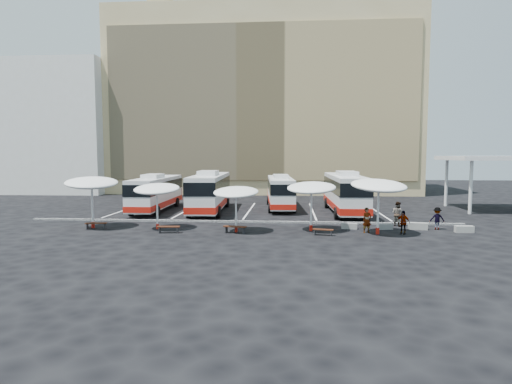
# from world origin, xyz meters

# --- Properties ---
(ground) EXTENTS (120.00, 120.00, 0.00)m
(ground) POSITION_xyz_m (0.00, 0.00, 0.00)
(ground) COLOR black
(ground) RESTS_ON ground
(sandstone_building) EXTENTS (42.00, 18.25, 29.60)m
(sandstone_building) POSITION_xyz_m (0.00, 31.87, 12.63)
(sandstone_building) COLOR tan
(sandstone_building) RESTS_ON ground
(apartment_block) EXTENTS (14.00, 14.00, 18.00)m
(apartment_block) POSITION_xyz_m (-28.00, 28.00, 9.00)
(apartment_block) COLOR silver
(apartment_block) RESTS_ON ground
(service_canopy) EXTENTS (10.00, 8.00, 5.20)m
(service_canopy) POSITION_xyz_m (24.00, 10.00, 4.87)
(service_canopy) COLOR silver
(service_canopy) RESTS_ON ground
(curb_divider) EXTENTS (34.00, 0.25, 0.15)m
(curb_divider) POSITION_xyz_m (0.00, 0.50, 0.07)
(curb_divider) COLOR black
(curb_divider) RESTS_ON ground
(bay_lines) EXTENTS (24.15, 12.00, 0.01)m
(bay_lines) POSITION_xyz_m (0.00, 8.00, 0.01)
(bay_lines) COLOR white
(bay_lines) RESTS_ON ground
(bus_0) EXTENTS (2.73, 11.15, 3.53)m
(bus_0) POSITION_xyz_m (-8.83, 7.01, 1.80)
(bus_0) COLOR silver
(bus_0) RESTS_ON ground
(bus_1) EXTENTS (3.27, 12.31, 3.87)m
(bus_1) POSITION_xyz_m (-3.60, 6.66, 1.98)
(bus_1) COLOR silver
(bus_1) RESTS_ON ground
(bus_2) EXTENTS (3.06, 10.86, 3.40)m
(bus_2) POSITION_xyz_m (2.89, 9.75, 1.74)
(bus_2) COLOR silver
(bus_2) RESTS_ON ground
(bus_3) EXTENTS (3.05, 12.23, 3.87)m
(bus_3) POSITION_xyz_m (8.84, 6.80, 1.97)
(bus_3) COLOR silver
(bus_3) RESTS_ON ground
(sunshade_0) EXTENTS (4.89, 4.91, 3.86)m
(sunshade_0) POSITION_xyz_m (-10.48, -2.75, 3.28)
(sunshade_0) COLOR silver
(sunshade_0) RESTS_ON ground
(sunshade_1) EXTENTS (3.23, 3.28, 3.38)m
(sunshade_1) POSITION_xyz_m (-5.64, -2.84, 2.87)
(sunshade_1) COLOR silver
(sunshade_1) RESTS_ON ground
(sunshade_2) EXTENTS (3.36, 3.39, 3.24)m
(sunshade_2) POSITION_xyz_m (0.15, -3.65, 2.75)
(sunshade_2) COLOR silver
(sunshade_2) RESTS_ON ground
(sunshade_3) EXTENTS (4.05, 4.09, 3.55)m
(sunshade_3) POSITION_xyz_m (5.31, -2.75, 3.01)
(sunshade_3) COLOR silver
(sunshade_3) RESTS_ON ground
(sunshade_4) EXTENTS (4.42, 4.46, 3.83)m
(sunshade_4) POSITION_xyz_m (9.70, -3.69, 3.25)
(sunshade_4) COLOR silver
(sunshade_4) RESTS_ON ground
(wood_bench_0) EXTENTS (1.55, 0.70, 0.46)m
(wood_bench_0) POSITION_xyz_m (-10.01, -3.27, 0.35)
(wood_bench_0) COLOR #33160B
(wood_bench_0) RESTS_ON ground
(wood_bench_1) EXTENTS (1.55, 0.52, 0.47)m
(wood_bench_1) POSITION_xyz_m (-4.40, -4.36, 0.36)
(wood_bench_1) COLOR #33160B
(wood_bench_1) RESTS_ON ground
(wood_bench_2) EXTENTS (1.64, 0.77, 0.49)m
(wood_bench_2) POSITION_xyz_m (0.12, -4.06, 0.37)
(wood_bench_2) COLOR #33160B
(wood_bench_2) RESTS_ON ground
(wood_bench_3) EXTENTS (1.41, 0.64, 0.42)m
(wood_bench_3) POSITION_xyz_m (6.02, -4.41, 0.32)
(wood_bench_3) COLOR #33160B
(wood_bench_3) RESTS_ON ground
(conc_bench_0) EXTENTS (1.15, 0.56, 0.41)m
(conc_bench_0) POSITION_xyz_m (8.10, -1.75, 0.21)
(conc_bench_0) COLOR gray
(conc_bench_0) RESTS_ON ground
(conc_bench_1) EXTENTS (1.15, 0.65, 0.41)m
(conc_bench_1) POSITION_xyz_m (10.60, -1.78, 0.20)
(conc_bench_1) COLOR gray
(conc_bench_1) RESTS_ON ground
(conc_bench_2) EXTENTS (1.36, 0.64, 0.49)m
(conc_bench_2) POSITION_xyz_m (12.94, -1.62, 0.24)
(conc_bench_2) COLOR gray
(conc_bench_2) RESTS_ON ground
(conc_bench_3) EXTENTS (1.24, 0.47, 0.46)m
(conc_bench_3) POSITION_xyz_m (15.75, -2.58, 0.23)
(conc_bench_3) COLOR gray
(conc_bench_3) RESTS_ON ground
(passenger_0) EXTENTS (0.72, 0.57, 1.73)m
(passenger_0) POSITION_xyz_m (9.08, -3.23, 0.87)
(passenger_0) COLOR black
(passenger_0) RESTS_ON ground
(passenger_1) EXTENTS (1.09, 1.13, 1.83)m
(passenger_1) POSITION_xyz_m (11.88, -0.21, 0.92)
(passenger_1) COLOR black
(passenger_1) RESTS_ON ground
(passenger_2) EXTENTS (0.99, 0.84, 1.59)m
(passenger_2) POSITION_xyz_m (11.40, -3.52, 0.79)
(passenger_2) COLOR black
(passenger_2) RESTS_ON ground
(passenger_3) EXTENTS (1.11, 0.74, 1.59)m
(passenger_3) POSITION_xyz_m (14.28, -1.56, 0.80)
(passenger_3) COLOR black
(passenger_3) RESTS_ON ground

